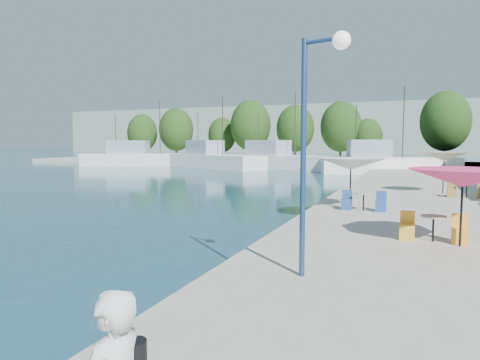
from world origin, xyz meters
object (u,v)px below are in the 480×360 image
at_px(umbrella_cream, 444,156).
at_px(bollard, 135,356).
at_px(umbrella_pink, 463,178).
at_px(trawler_04, 385,164).
at_px(street_lamp, 318,112).
at_px(trawler_02, 213,160).
at_px(trawler_03, 281,161).
at_px(trawler_01, 144,158).
at_px(umbrella_white, 351,164).

height_order(umbrella_cream, bollard, umbrella_cream).
relative_size(umbrella_pink, bollard, 7.38).
bearing_deg(trawler_04, street_lamp, -106.59).
bearing_deg(street_lamp, umbrella_pink, 67.88).
bearing_deg(trawler_02, umbrella_cream, -17.38).
bearing_deg(trawler_03, trawler_04, 5.66).
bearing_deg(umbrella_cream, trawler_03, 122.65).
xyz_separation_m(trawler_02, trawler_03, (9.14, 1.67, -0.00)).
distance_m(trawler_02, umbrella_cream, 37.82).
bearing_deg(street_lamp, umbrella_cream, 92.88).
bearing_deg(street_lamp, trawler_02, 131.87).
distance_m(trawler_01, trawler_02, 13.11).
bearing_deg(bollard, trawler_03, 104.66).
xyz_separation_m(trawler_03, trawler_04, (13.38, -3.52, 0.00)).
bearing_deg(trawler_01, bollard, -78.43).
bearing_deg(umbrella_pink, street_lamp, -125.89).
xyz_separation_m(trawler_01, trawler_03, (22.03, -0.69, 0.00)).
bearing_deg(trawler_03, umbrella_cream, -36.95).
bearing_deg(trawler_01, umbrella_pink, -69.88).
distance_m(street_lamp, bollard, 5.72).
bearing_deg(trawler_03, street_lamp, -52.08).
bearing_deg(trawler_04, umbrella_pink, -101.77).
relative_size(umbrella_pink, umbrella_white, 1.00).
height_order(trawler_03, umbrella_white, trawler_03).
bearing_deg(umbrella_white, street_lamp, -86.31).
relative_size(trawler_01, umbrella_cream, 7.69).
bearing_deg(trawler_02, umbrella_pink, -29.39).
xyz_separation_m(umbrella_cream, bollard, (-4.75, -22.42, -1.89)).
bearing_deg(street_lamp, trawler_04, 105.29).
height_order(umbrella_pink, bollard, umbrella_pink).
distance_m(umbrella_white, street_lamp, 10.22).
height_order(trawler_01, umbrella_pink, trawler_01).
relative_size(trawler_01, bollard, 49.52).
bearing_deg(trawler_04, trawler_01, 155.12).
height_order(trawler_03, street_lamp, trawler_03).
xyz_separation_m(trawler_04, umbrella_cream, (4.57, -24.49, 1.62)).
relative_size(trawler_01, trawler_02, 1.22).
bearing_deg(umbrella_cream, trawler_04, 100.58).
bearing_deg(umbrella_white, umbrella_pink, -56.97).
distance_m(trawler_03, street_lamp, 48.27).
distance_m(trawler_03, bollard, 52.13).
height_order(umbrella_pink, umbrella_cream, umbrella_cream).
distance_m(umbrella_cream, bollard, 22.99).
relative_size(umbrella_white, umbrella_cream, 1.14).
bearing_deg(bollard, street_lamp, 73.80).
xyz_separation_m(street_lamp, bollard, (-1.31, -4.50, -3.29)).
height_order(trawler_01, trawler_03, same).
xyz_separation_m(trawler_04, bollard, (-0.18, -46.91, -0.27)).
distance_m(trawler_03, umbrella_cream, 33.31).
bearing_deg(bollard, trawler_01, 124.57).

